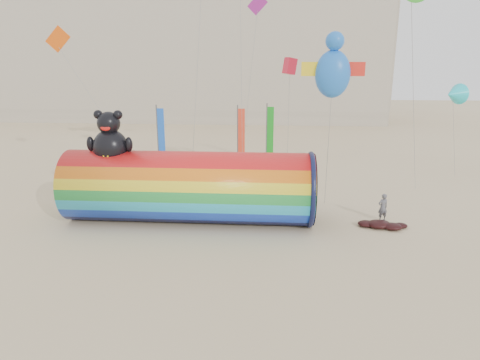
# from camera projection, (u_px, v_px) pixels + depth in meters

# --- Properties ---
(ground) EXTENTS (160.00, 160.00, 0.00)m
(ground) POSITION_uv_depth(u_px,v_px,m) (228.00, 231.00, 22.43)
(ground) COLOR #CCB58C
(ground) RESTS_ON ground
(hotel_building) EXTENTS (60.40, 15.40, 20.60)m
(hotel_building) POSITION_uv_depth(u_px,v_px,m) (179.00, 49.00, 64.63)
(hotel_building) COLOR #B7AD99
(hotel_building) RESTS_ON ground
(windsock_assembly) EXTENTS (13.49, 4.11, 6.22)m
(windsock_assembly) POSITION_uv_depth(u_px,v_px,m) (189.00, 185.00, 23.44)
(windsock_assembly) COLOR red
(windsock_assembly) RESTS_ON ground
(kite_handler) EXTENTS (0.67, 0.54, 1.58)m
(kite_handler) POSITION_uv_depth(u_px,v_px,m) (383.00, 207.00, 23.73)
(kite_handler) COLOR #56575E
(kite_handler) RESTS_ON ground
(fabric_bundle) EXTENTS (2.62, 1.35, 0.41)m
(fabric_bundle) POSITION_uv_depth(u_px,v_px,m) (382.00, 225.00, 22.90)
(fabric_bundle) COLOR #330A09
(fabric_bundle) RESTS_ON ground
(festival_banners) EXTENTS (9.62, 1.99, 5.20)m
(festival_banners) POSITION_uv_depth(u_px,v_px,m) (224.00, 135.00, 35.70)
(festival_banners) COLOR #59595E
(festival_banners) RESTS_ON ground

